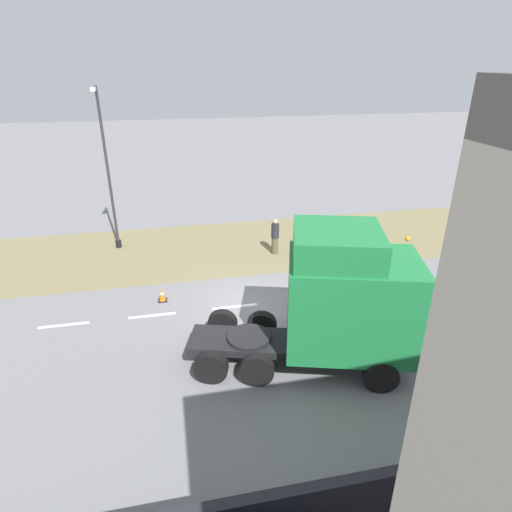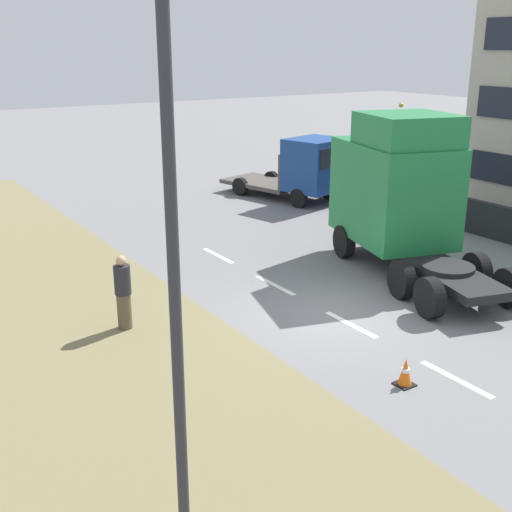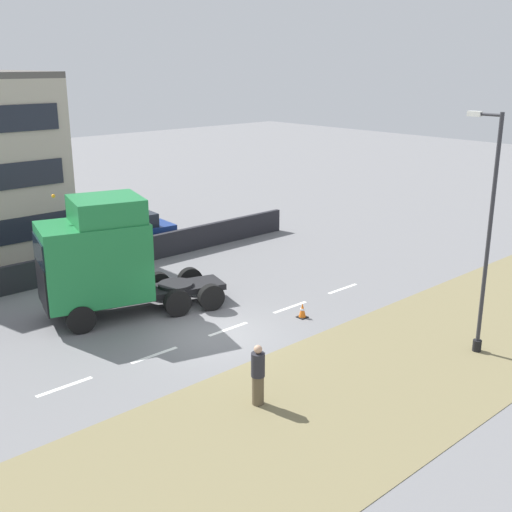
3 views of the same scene
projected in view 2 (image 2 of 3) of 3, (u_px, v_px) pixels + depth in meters
The scene contains 8 objects.
ground_plane at pixel (332, 315), 16.10m from camera, with size 120.00×120.00×0.00m, color slate.
grass_verge at pixel (103, 380), 12.97m from camera, with size 7.00×44.00×0.01m.
lane_markings at pixel (351, 324), 15.55m from camera, with size 0.16×14.60×0.00m.
lorry_cab at pixel (399, 191), 19.07m from camera, with size 4.31×7.21×4.75m.
flatbed_truck at pixel (307, 168), 27.29m from camera, with size 3.53×6.03×2.75m.
lamp_post at pixel (183, 316), 6.80m from camera, with size 1.27×0.29×7.87m.
pedestrian at pixel (123, 293), 15.06m from camera, with size 0.39×0.39×1.82m.
traffic_cone_lead at pixel (405, 372), 12.69m from camera, with size 0.36×0.36×0.58m.
Camera 2 is at (-9.76, -11.33, 6.45)m, focal length 45.00 mm.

